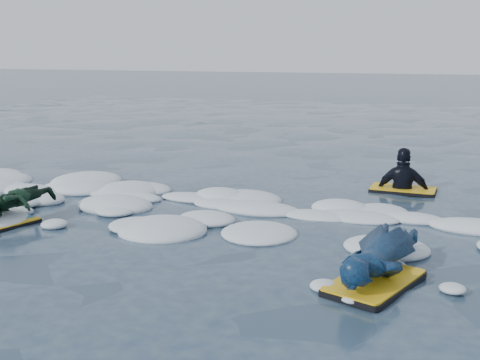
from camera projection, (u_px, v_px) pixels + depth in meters
name	position (u px, v px, depth m)	size (l,w,h in m)	color
ground	(154.00, 232.00, 7.93)	(120.00, 120.00, 0.00)	#19313D
foam_band	(187.00, 213.00, 8.87)	(12.00, 3.10, 0.30)	silver
prone_woman_unit	(379.00, 258.00, 6.23)	(0.99, 1.85, 0.46)	black
prone_child_unit	(16.00, 206.00, 8.32)	(0.70, 1.27, 0.47)	black
waiting_rider_unit	(403.00, 195.00, 10.17)	(1.09, 0.62, 1.61)	black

